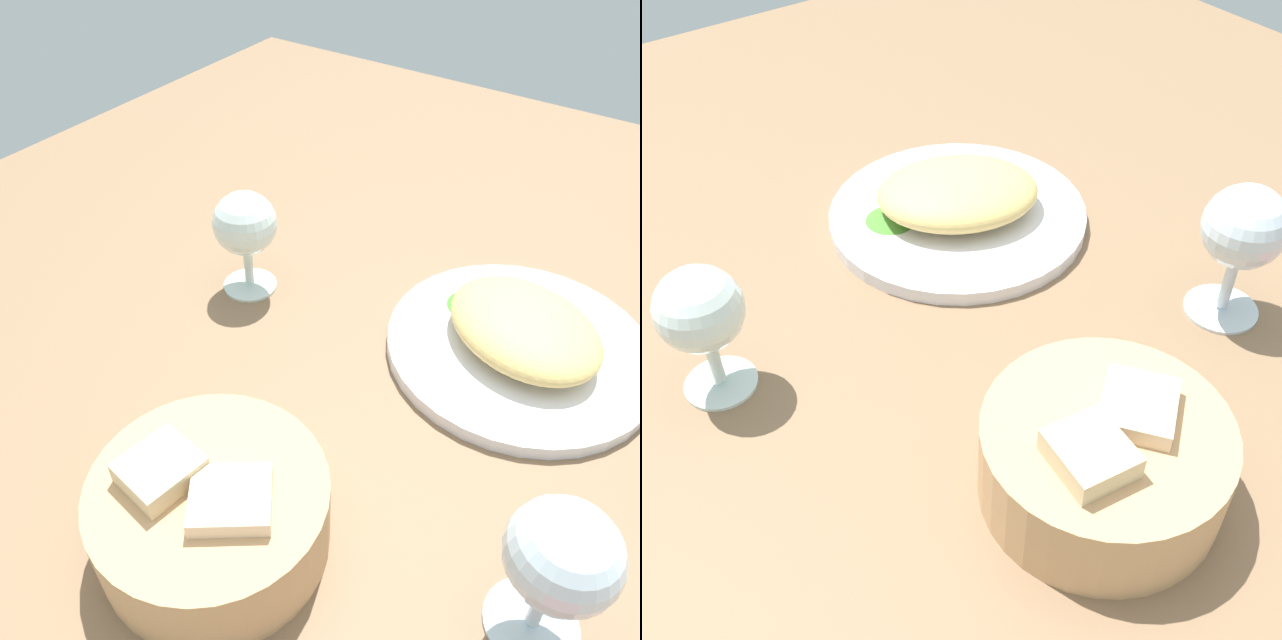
{
  "view_description": "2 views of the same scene",
  "coord_description": "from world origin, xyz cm",
  "views": [
    {
      "loc": [
        -16.22,
        38.43,
        44.58
      ],
      "look_at": [
        9.57,
        0.74,
        4.48
      ],
      "focal_mm": 36.76,
      "sensor_mm": 36.0,
      "label": 1
    },
    {
      "loc": [
        32.2,
        41.86,
        46.83
      ],
      "look_at": [
        4.68,
        5.06,
        3.99
      ],
      "focal_mm": 44.49,
      "sensor_mm": 36.0,
      "label": 2
    }
  ],
  "objects": [
    {
      "name": "ground_plane",
      "position": [
        0.0,
        0.0,
        -1.0
      ],
      "size": [
        140.0,
        140.0,
        2.0
      ],
      "primitive_type": "cube",
      "color": "#836447"
    },
    {
      "name": "lettuce_garnish",
      "position": [
        0.23,
        -12.74,
        1.92
      ],
      "size": [
        4.98,
        4.98,
        1.04
      ],
      "primitive_type": "cone",
      "color": "#478B30",
      "rests_on": "plate"
    },
    {
      "name": "bread_basket",
      "position": [
        4.88,
        21.36,
        3.57
      ],
      "size": [
        16.95,
        16.95,
        8.42
      ],
      "color": "tan",
      "rests_on": "ground_plane"
    },
    {
      "name": "omelette",
      "position": [
        -6.23,
        -10.21,
        3.45
      ],
      "size": [
        19.69,
        18.25,
        4.09
      ],
      "primitive_type": "ellipsoid",
      "rotation": [
        0.0,
        0.0,
        -0.48
      ],
      "color": "#D9B86A",
      "rests_on": "plate"
    },
    {
      "name": "wine_glass_near",
      "position": [
        21.97,
        -3.83,
        7.54
      ],
      "size": [
        6.67,
        6.67,
        11.43
      ],
      "color": "silver",
      "rests_on": "ground_plane"
    },
    {
      "name": "wine_glass_far",
      "position": [
        -16.85,
        14.21,
        8.38
      ],
      "size": [
        7.01,
        7.01,
        12.54
      ],
      "color": "silver",
      "rests_on": "ground_plane"
    },
    {
      "name": "plate",
      "position": [
        -6.23,
        -10.21,
        0.7
      ],
      "size": [
        25.41,
        25.41,
        1.4
      ],
      "primitive_type": "cylinder",
      "color": "white",
      "rests_on": "ground_plane"
    }
  ]
}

